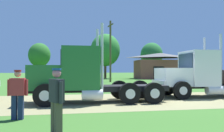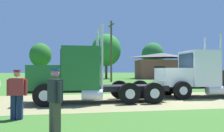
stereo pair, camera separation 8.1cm
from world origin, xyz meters
name	(u,v)px [view 1 (the left image)]	position (x,y,z in m)	size (l,w,h in m)	color
ground_plane	(159,99)	(0.00, 0.00, 0.00)	(200.00, 200.00, 0.00)	#396927
dirt_track	(159,99)	(0.00, 0.00, 0.00)	(120.00, 6.85, 0.01)	#898458
truck_foreground_white	(79,76)	(-4.55, -0.43, 1.35)	(7.28, 2.66, 3.99)	black
truck_near_left	(217,76)	(4.13, 0.72, 1.27)	(8.32, 2.85, 3.84)	black
visitor_standing_near	(18,92)	(-6.81, -4.14, 0.94)	(0.69, 0.30, 1.71)	#B22D33
visitor_by_barrel	(57,98)	(-5.40, -6.26, 0.97)	(0.43, 0.58, 1.76)	#2D2D33
shed_building	(161,66)	(11.43, 27.66, 2.26)	(9.67, 6.82, 4.69)	brown
utility_pole_near	(110,49)	(0.45, 18.36, 4.39)	(0.41, 2.20, 8.27)	brown
tree_left	(39,55)	(-10.55, 33.42, 4.40)	(4.11, 4.11, 6.68)	#513823
tree_mid	(105,50)	(1.54, 29.81, 5.23)	(5.41, 5.41, 8.22)	#513823
tree_right	(152,55)	(12.38, 34.93, 4.78)	(4.73, 4.73, 7.40)	#513823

